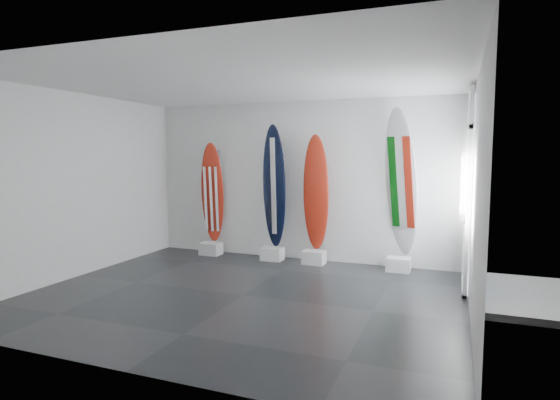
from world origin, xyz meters
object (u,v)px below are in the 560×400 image
at_px(surfboard_usa, 212,193).
at_px(surfboard_navy, 274,186).
at_px(surfboard_swiss, 316,193).
at_px(surfboard_italy, 401,183).

xyz_separation_m(surfboard_usa, surfboard_navy, (1.33, 0.00, 0.16)).
xyz_separation_m(surfboard_usa, surfboard_swiss, (2.16, 0.00, 0.06)).
distance_m(surfboard_navy, surfboard_swiss, 0.83).
xyz_separation_m(surfboard_navy, surfboard_italy, (2.34, 0.00, 0.11)).
relative_size(surfboard_usa, surfboard_navy, 0.86).
bearing_deg(surfboard_swiss, surfboard_usa, 179.39).
relative_size(surfboard_swiss, surfboard_italy, 0.82).
relative_size(surfboard_navy, surfboard_swiss, 1.09).
xyz_separation_m(surfboard_usa, surfboard_italy, (3.68, 0.00, 0.28)).
bearing_deg(surfboard_italy, surfboard_swiss, -158.19).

